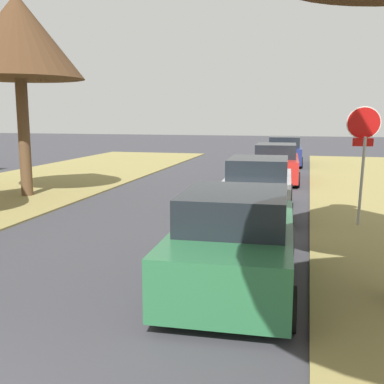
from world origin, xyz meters
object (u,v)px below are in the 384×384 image
(stop_sign_far, at_px, (363,140))
(parked_sedan_silver, at_px, (258,187))
(parked_sedan_green, at_px, (236,240))
(parked_sedan_navy, at_px, (284,152))
(street_tree_left_mid_b, at_px, (18,38))
(parked_sedan_red, at_px, (276,164))

(stop_sign_far, xyz_separation_m, parked_sedan_silver, (-2.62, 1.19, -1.43))
(parked_sedan_green, xyz_separation_m, parked_sedan_navy, (-0.19, 18.89, 0.00))
(parked_sedan_green, height_order, parked_sedan_silver, same)
(stop_sign_far, bearing_deg, parked_sedan_navy, 100.19)
(street_tree_left_mid_b, bearing_deg, stop_sign_far, -9.78)
(parked_sedan_green, bearing_deg, parked_sedan_navy, 90.58)
(stop_sign_far, distance_m, street_tree_left_mid_b, 11.11)
(street_tree_left_mid_b, relative_size, parked_sedan_navy, 1.47)
(parked_sedan_silver, bearing_deg, parked_sedan_red, 89.59)
(stop_sign_far, xyz_separation_m, parked_sedan_red, (-2.57, 7.64, -1.43))
(stop_sign_far, height_order, parked_sedan_red, stop_sign_far)
(parked_sedan_red, bearing_deg, parked_sedan_silver, -90.41)
(parked_sedan_silver, relative_size, parked_sedan_red, 1.00)
(parked_sedan_green, xyz_separation_m, parked_sedan_silver, (-0.25, 5.81, 0.00))
(stop_sign_far, relative_size, parked_sedan_silver, 0.65)
(parked_sedan_red, distance_m, parked_sedan_navy, 6.63)
(parked_sedan_red, relative_size, parked_sedan_navy, 1.00)
(street_tree_left_mid_b, relative_size, parked_sedan_red, 1.47)
(parked_sedan_silver, height_order, parked_sedan_navy, same)
(stop_sign_far, distance_m, parked_sedan_red, 8.19)
(parked_sedan_green, bearing_deg, street_tree_left_mid_b, 141.71)
(street_tree_left_mid_b, height_order, parked_sedan_green, street_tree_left_mid_b)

